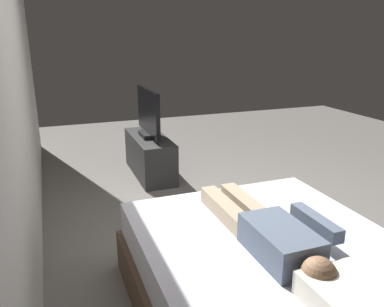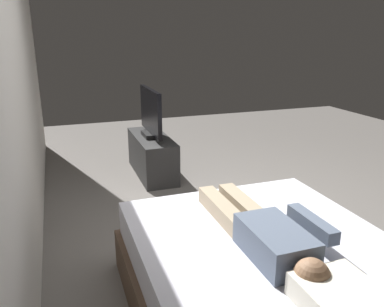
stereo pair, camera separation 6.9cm
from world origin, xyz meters
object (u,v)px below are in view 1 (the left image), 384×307
(pillow, at_px, (357,305))
(tv, at_px, (148,114))
(remote, at_px, (310,220))
(tv_stand, at_px, (150,156))
(bed, at_px, (274,286))
(person, at_px, (270,232))

(pillow, relative_size, tv, 0.55)
(pillow, relative_size, remote, 3.20)
(pillow, bearing_deg, remote, -24.35)
(tv, bearing_deg, tv_stand, 0.00)
(remote, bearing_deg, bed, 116.09)
(remote, bearing_deg, tv, 8.63)
(tv, bearing_deg, bed, -179.28)
(tv_stand, xyz_separation_m, tv, (-0.00, 0.00, 0.53))
(bed, xyz_separation_m, person, (0.03, 0.04, 0.36))
(bed, distance_m, pillow, 0.72)
(person, distance_m, tv, 2.81)
(bed, bearing_deg, tv_stand, 0.72)
(person, relative_size, remote, 8.40)
(person, height_order, remote, person)
(tv_stand, height_order, tv, tv)
(pillow, height_order, tv, tv)
(person, bearing_deg, tv_stand, -0.03)
(pillow, bearing_deg, tv, 0.59)
(person, height_order, tv, tv)
(bed, bearing_deg, pillow, 180.00)
(remote, distance_m, tv, 2.70)
(person, xyz_separation_m, tv, (2.81, -0.00, 0.16))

